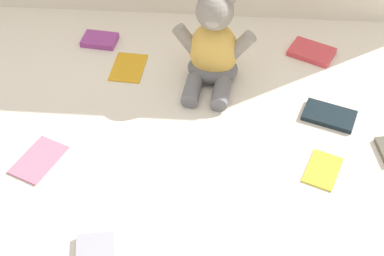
% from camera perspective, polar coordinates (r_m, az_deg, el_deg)
% --- Properties ---
extents(ground_plane, '(3.20, 3.20, 0.00)m').
position_cam_1_polar(ground_plane, '(1.26, -0.33, 0.13)').
color(ground_plane, silver).
extents(teddy_bear, '(0.21, 0.19, 0.25)m').
position_cam_1_polar(teddy_bear, '(1.33, 2.31, 8.55)').
color(teddy_bear, '#E5B24C').
rests_on(teddy_bear, ground_plane).
extents(book_case_1, '(0.14, 0.11, 0.01)m').
position_cam_1_polar(book_case_1, '(1.32, 14.61, 1.32)').
color(book_case_1, black).
rests_on(book_case_1, ground_plane).
extents(book_case_3, '(0.14, 0.12, 0.01)m').
position_cam_1_polar(book_case_3, '(1.50, 12.80, 8.02)').
color(book_case_3, '#D33D46').
rests_on(book_case_3, ground_plane).
extents(book_case_4, '(0.12, 0.14, 0.01)m').
position_cam_1_polar(book_case_4, '(1.24, -16.25, -3.23)').
color(book_case_4, '#BC718E').
rests_on(book_case_4, ground_plane).
extents(book_case_5, '(0.09, 0.12, 0.01)m').
position_cam_1_polar(book_case_5, '(1.43, -6.89, 6.57)').
color(book_case_5, orange).
rests_on(book_case_5, ground_plane).
extents(book_case_6, '(0.09, 0.11, 0.01)m').
position_cam_1_polar(book_case_6, '(1.06, -10.39, -13.39)').
color(book_case_6, '#9F9EAB').
rests_on(book_case_6, ground_plane).
extents(book_case_8, '(0.10, 0.12, 0.01)m').
position_cam_1_polar(book_case_8, '(1.20, 13.98, -4.34)').
color(book_case_8, gold).
rests_on(book_case_8, ground_plane).
extents(book_case_9, '(0.10, 0.08, 0.02)m').
position_cam_1_polar(book_case_9, '(1.53, -9.95, 9.36)').
color(book_case_9, '#943A8A').
rests_on(book_case_9, ground_plane).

